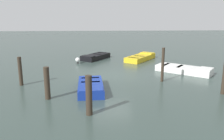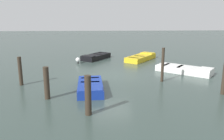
{
  "view_description": "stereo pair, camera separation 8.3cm",
  "coord_description": "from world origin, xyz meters",
  "px_view_note": "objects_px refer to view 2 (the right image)",
  "views": [
    {
      "loc": [
        14.35,
        -0.83,
        3.83
      ],
      "look_at": [
        0.0,
        0.0,
        0.35
      ],
      "focal_mm": 37.41,
      "sensor_mm": 36.0,
      "label": 1
    },
    {
      "loc": [
        14.36,
        -0.74,
        3.83
      ],
      "look_at": [
        0.0,
        0.0,
        0.35
      ],
      "focal_mm": 37.41,
      "sensor_mm": 36.0,
      "label": 2
    }
  ],
  "objects_px": {
    "mooring_piling_mid_right": "(47,83)",
    "marker_buoy": "(78,60)",
    "rowboat_white": "(184,69)",
    "mooring_piling_far_right": "(88,95)",
    "rowboat_black": "(96,57)",
    "mooring_piling_mid_left": "(20,71)",
    "rowboat_yellow": "(141,58)",
    "rowboat_blue": "(90,87)",
    "mooring_piling_near_left": "(163,65)",
    "mooring_piling_near_right": "(224,79)"
  },
  "relations": [
    {
      "from": "rowboat_white",
      "to": "mooring_piling_near_right",
      "type": "xyz_separation_m",
      "value": [
        4.3,
        0.38,
        0.57
      ]
    },
    {
      "from": "rowboat_blue",
      "to": "rowboat_white",
      "type": "height_order",
      "value": "same"
    },
    {
      "from": "rowboat_black",
      "to": "mooring_piling_near_right",
      "type": "distance_m",
      "value": 11.36
    },
    {
      "from": "rowboat_black",
      "to": "marker_buoy",
      "type": "xyz_separation_m",
      "value": [
        1.78,
        -1.39,
        0.07
      ]
    },
    {
      "from": "mooring_piling_near_left",
      "to": "mooring_piling_near_right",
      "type": "bearing_deg",
      "value": 45.76
    },
    {
      "from": "mooring_piling_far_right",
      "to": "rowboat_white",
      "type": "bearing_deg",
      "value": 136.33
    },
    {
      "from": "mooring_piling_far_right",
      "to": "rowboat_yellow",
      "type": "bearing_deg",
      "value": 160.05
    },
    {
      "from": "rowboat_blue",
      "to": "mooring_piling_mid_right",
      "type": "bearing_deg",
      "value": -63.64
    },
    {
      "from": "mooring_piling_near_left",
      "to": "marker_buoy",
      "type": "bearing_deg",
      "value": -134.9
    },
    {
      "from": "rowboat_white",
      "to": "mooring_piling_mid_right",
      "type": "relative_size",
      "value": 2.37
    },
    {
      "from": "rowboat_yellow",
      "to": "mooring_piling_mid_left",
      "type": "xyz_separation_m",
      "value": [
        6.73,
        -7.8,
        0.57
      ]
    },
    {
      "from": "rowboat_yellow",
      "to": "mooring_piling_far_right",
      "type": "distance_m",
      "value": 11.52
    },
    {
      "from": "rowboat_blue",
      "to": "marker_buoy",
      "type": "distance_m",
      "value": 6.87
    },
    {
      "from": "rowboat_black",
      "to": "rowboat_white",
      "type": "height_order",
      "value": "same"
    },
    {
      "from": "rowboat_yellow",
      "to": "mooring_piling_near_left",
      "type": "height_order",
      "value": "mooring_piling_near_left"
    },
    {
      "from": "rowboat_black",
      "to": "mooring_piling_near_right",
      "type": "bearing_deg",
      "value": 68.09
    },
    {
      "from": "mooring_piling_mid_right",
      "to": "marker_buoy",
      "type": "relative_size",
      "value": 3.15
    },
    {
      "from": "mooring_piling_mid_left",
      "to": "marker_buoy",
      "type": "xyz_separation_m",
      "value": [
        -5.61,
        2.6,
        -0.5
      ]
    },
    {
      "from": "mooring_piling_mid_right",
      "to": "mooring_piling_near_right",
      "type": "relative_size",
      "value": 0.96
    },
    {
      "from": "rowboat_yellow",
      "to": "marker_buoy",
      "type": "relative_size",
      "value": 7.26
    },
    {
      "from": "rowboat_blue",
      "to": "rowboat_white",
      "type": "bearing_deg",
      "value": 116.34
    },
    {
      "from": "rowboat_black",
      "to": "marker_buoy",
      "type": "bearing_deg",
      "value": -3.79
    },
    {
      "from": "rowboat_yellow",
      "to": "mooring_piling_mid_right",
      "type": "distance_m",
      "value": 10.75
    },
    {
      "from": "rowboat_black",
      "to": "mooring_piling_near_right",
      "type": "xyz_separation_m",
      "value": [
        9.42,
        6.33,
        0.57
      ]
    },
    {
      "from": "rowboat_blue",
      "to": "rowboat_white",
      "type": "distance_m",
      "value": 7.0
    },
    {
      "from": "mooring_piling_mid_right",
      "to": "mooring_piling_near_right",
      "type": "distance_m",
      "value": 8.42
    },
    {
      "from": "rowboat_blue",
      "to": "marker_buoy",
      "type": "height_order",
      "value": "marker_buoy"
    },
    {
      "from": "mooring_piling_mid_left",
      "to": "marker_buoy",
      "type": "bearing_deg",
      "value": 155.14
    },
    {
      "from": "mooring_piling_far_right",
      "to": "marker_buoy",
      "type": "xyz_separation_m",
      "value": [
        -9.69,
        -1.27,
        -0.5
      ]
    },
    {
      "from": "rowboat_blue",
      "to": "mooring_piling_near_left",
      "type": "distance_m",
      "value": 4.41
    },
    {
      "from": "mooring_piling_near_right",
      "to": "rowboat_yellow",
      "type": "bearing_deg",
      "value": -163.97
    },
    {
      "from": "mooring_piling_far_right",
      "to": "mooring_piling_mid_right",
      "type": "bearing_deg",
      "value": -133.17
    },
    {
      "from": "rowboat_white",
      "to": "rowboat_black",
      "type": "bearing_deg",
      "value": 177.93
    },
    {
      "from": "mooring_piling_far_right",
      "to": "marker_buoy",
      "type": "bearing_deg",
      "value": -172.52
    },
    {
      "from": "rowboat_yellow",
      "to": "mooring_piling_mid_left",
      "type": "relative_size",
      "value": 2.21
    },
    {
      "from": "mooring_piling_far_right",
      "to": "mooring_piling_near_left",
      "type": "relative_size",
      "value": 0.8
    },
    {
      "from": "mooring_piling_far_right",
      "to": "mooring_piling_near_right",
      "type": "distance_m",
      "value": 6.76
    },
    {
      "from": "rowboat_white",
      "to": "rowboat_yellow",
      "type": "bearing_deg",
      "value": 154.25
    },
    {
      "from": "mooring_piling_near_right",
      "to": "mooring_piling_mid_left",
      "type": "distance_m",
      "value": 10.51
    },
    {
      "from": "mooring_piling_far_right",
      "to": "marker_buoy",
      "type": "relative_size",
      "value": 3.29
    },
    {
      "from": "rowboat_black",
      "to": "mooring_piling_mid_right",
      "type": "xyz_separation_m",
      "value": [
        9.62,
        -2.09,
        0.54
      ]
    },
    {
      "from": "mooring_piling_far_right",
      "to": "mooring_piling_mid_left",
      "type": "relative_size",
      "value": 1.0
    },
    {
      "from": "mooring_piling_mid_left",
      "to": "rowboat_black",
      "type": "bearing_deg",
      "value": 151.64
    },
    {
      "from": "rowboat_black",
      "to": "mooring_piling_mid_left",
      "type": "height_order",
      "value": "mooring_piling_mid_left"
    },
    {
      "from": "mooring_piling_mid_right",
      "to": "mooring_piling_near_left",
      "type": "relative_size",
      "value": 0.77
    },
    {
      "from": "rowboat_black",
      "to": "mooring_piling_far_right",
      "type": "bearing_deg",
      "value": 33.6
    },
    {
      "from": "rowboat_white",
      "to": "mooring_piling_near_right",
      "type": "height_order",
      "value": "mooring_piling_near_right"
    },
    {
      "from": "rowboat_blue",
      "to": "rowboat_yellow",
      "type": "relative_size",
      "value": 0.84
    },
    {
      "from": "rowboat_black",
      "to": "rowboat_yellow",
      "type": "bearing_deg",
      "value": 114.46
    },
    {
      "from": "mooring_piling_far_right",
      "to": "rowboat_black",
      "type": "bearing_deg",
      "value": 179.4
    }
  ]
}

